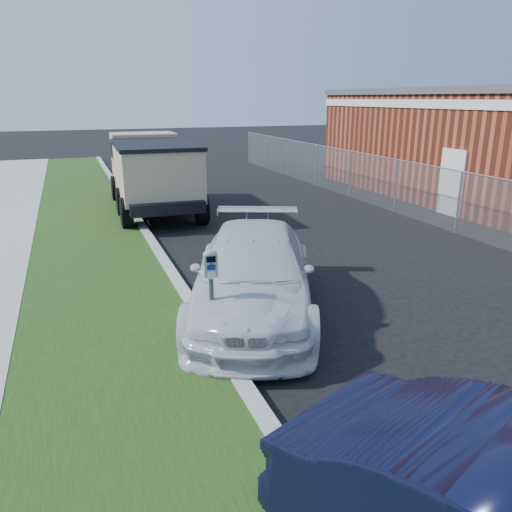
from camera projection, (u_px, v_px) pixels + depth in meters
name	position (u px, v px, depth m)	size (l,w,h in m)	color
ground	(347.00, 315.00, 9.14)	(120.00, 120.00, 0.00)	black
streetside	(22.00, 314.00, 9.04)	(6.12, 50.00, 0.15)	gray
chainlink_fence	(397.00, 176.00, 17.01)	(0.06, 30.06, 30.00)	slate
brick_building	(512.00, 142.00, 19.65)	(9.20, 14.20, 4.17)	maroon
parking_meter	(211.00, 278.00, 7.38)	(0.23, 0.17, 1.55)	#3F4247
white_wagon	(253.00, 272.00, 9.16)	(2.12, 5.23, 1.52)	silver
dump_truck	(152.00, 169.00, 17.31)	(2.78, 6.57, 2.54)	black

